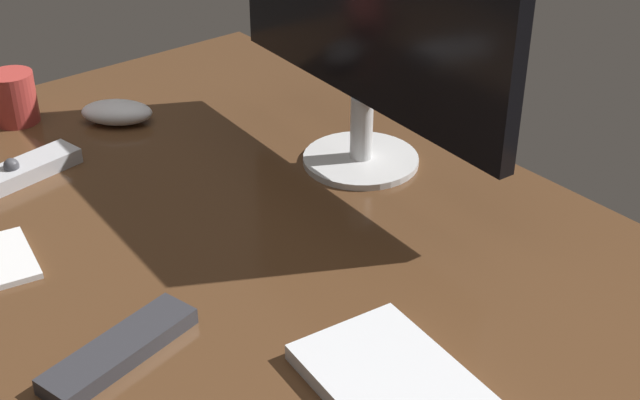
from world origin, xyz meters
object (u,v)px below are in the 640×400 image
computer_mouse (117,112)px  monitor (364,15)px  tv_remote (120,350)px  coffee_mug (14,98)px  media_remote (26,169)px

computer_mouse → monitor: bearing=-14.9°
computer_mouse → tv_remote: bearing=-74.3°
monitor → computer_mouse: monitor is taller
computer_mouse → coffee_mug: bearing=-177.6°
monitor → computer_mouse: bearing=-144.4°
computer_mouse → coffee_mug: coffee_mug is taller
tv_remote → coffee_mug: 66.26cm
monitor → tv_remote: 57.68cm
monitor → coffee_mug: bearing=-139.4°
media_remote → tv_remote: bearing=68.6°
monitor → computer_mouse: 47.40cm
monitor → tv_remote: (17.54, -50.16, -22.44)cm
tv_remote → media_remote: bearing=-114.7°
monitor → media_remote: bearing=-120.0°
computer_mouse → media_remote: 20.90cm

